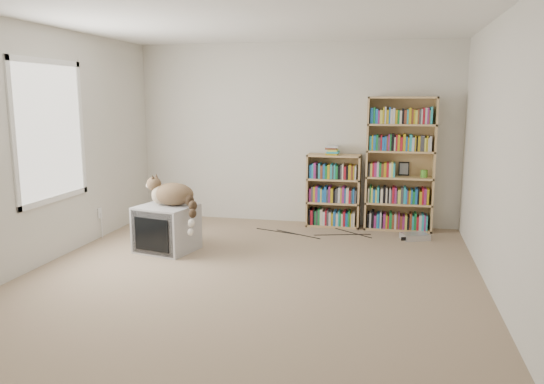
% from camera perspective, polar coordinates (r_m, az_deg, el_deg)
% --- Properties ---
extents(floor, '(4.50, 5.00, 0.01)m').
position_cam_1_polar(floor, '(5.29, -2.48, -9.26)').
color(floor, gray).
rests_on(floor, ground).
extents(wall_back, '(4.50, 0.02, 2.50)m').
position_cam_1_polar(wall_back, '(7.45, 2.48, 6.24)').
color(wall_back, beige).
rests_on(wall_back, floor).
extents(wall_front, '(4.50, 0.02, 2.50)m').
position_cam_1_polar(wall_front, '(2.71, -16.57, -1.13)').
color(wall_front, beige).
rests_on(wall_front, floor).
extents(wall_left, '(0.02, 5.00, 2.50)m').
position_cam_1_polar(wall_left, '(6.01, -23.83, 4.44)').
color(wall_left, beige).
rests_on(wall_left, floor).
extents(wall_right, '(0.02, 5.00, 2.50)m').
position_cam_1_polar(wall_right, '(4.93, 23.56, 3.38)').
color(wall_right, beige).
rests_on(wall_right, floor).
extents(ceiling, '(4.50, 5.00, 0.02)m').
position_cam_1_polar(ceiling, '(5.05, -2.71, 18.58)').
color(ceiling, white).
rests_on(ceiling, wall_back).
extents(window, '(0.02, 1.22, 1.52)m').
position_cam_1_polar(window, '(6.16, -22.74, 6.03)').
color(window, white).
rests_on(window, wall_left).
extents(crt_tv, '(0.72, 0.67, 0.53)m').
position_cam_1_polar(crt_tv, '(6.26, -11.22, -3.85)').
color(crt_tv, '#ADADAF').
rests_on(crt_tv, floor).
extents(cat, '(0.70, 0.52, 0.58)m').
position_cam_1_polar(cat, '(6.14, -10.32, -0.62)').
color(cat, '#332115').
rests_on(cat, crt_tv).
extents(bookcase_tall, '(0.88, 0.30, 1.77)m').
position_cam_1_polar(bookcase_tall, '(7.24, 13.58, 2.59)').
color(bookcase_tall, tan).
rests_on(bookcase_tall, floor).
extents(bookcase_short, '(0.72, 0.30, 0.99)m').
position_cam_1_polar(bookcase_short, '(7.33, 6.63, -0.08)').
color(bookcase_short, tan).
rests_on(bookcase_short, floor).
extents(book_stack, '(0.18, 0.23, 0.12)m').
position_cam_1_polar(book_stack, '(7.20, 6.44, 4.50)').
color(book_stack, maroon).
rests_on(book_stack, bookcase_short).
extents(green_mug, '(0.09, 0.09, 0.10)m').
position_cam_1_polar(green_mug, '(7.24, 16.04, 1.92)').
color(green_mug, '#4FA02D').
rests_on(green_mug, bookcase_tall).
extents(framed_print, '(0.14, 0.05, 0.18)m').
position_cam_1_polar(framed_print, '(7.32, 14.00, 2.45)').
color(framed_print, black).
rests_on(framed_print, bookcase_tall).
extents(dvd_player, '(0.39, 0.34, 0.07)m').
position_cam_1_polar(dvd_player, '(6.91, 15.13, -4.64)').
color(dvd_player, silver).
rests_on(dvd_player, floor).
extents(wall_outlet, '(0.01, 0.08, 0.13)m').
position_cam_1_polar(wall_outlet, '(7.03, -18.05, -2.16)').
color(wall_outlet, silver).
rests_on(wall_outlet, wall_left).
extents(floor_cables, '(1.20, 0.70, 0.01)m').
position_cam_1_polar(floor_cables, '(6.87, 4.36, -4.67)').
color(floor_cables, black).
rests_on(floor_cables, floor).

